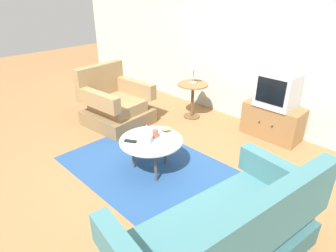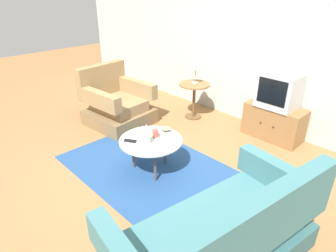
{
  "view_description": "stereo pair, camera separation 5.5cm",
  "coord_description": "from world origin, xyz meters",
  "views": [
    {
      "loc": [
        2.34,
        -2.0,
        2.15
      ],
      "look_at": [
        0.04,
        0.3,
        0.55
      ],
      "focal_mm": 31.24,
      "sensor_mm": 36.0,
      "label": 1
    },
    {
      "loc": [
        2.38,
        -1.96,
        2.15
      ],
      "look_at": [
        0.04,
        0.3,
        0.55
      ],
      "focal_mm": 31.24,
      "sensor_mm": 36.0,
      "label": 2
    }
  ],
  "objects": [
    {
      "name": "ground_plane",
      "position": [
        0.0,
        0.0,
        0.0
      ],
      "size": [
        16.0,
        16.0,
        0.0
      ],
      "primitive_type": "plane",
      "color": "olive"
    },
    {
      "name": "back_wall",
      "position": [
        0.0,
        2.27,
        1.35
      ],
      "size": [
        9.0,
        0.12,
        2.7
      ],
      "primitive_type": "cube",
      "color": "#B2BCB2",
      "rests_on": "ground"
    },
    {
      "name": "area_rug",
      "position": [
        -0.01,
        0.05,
        0.0
      ],
      "size": [
        2.31,
        1.54,
        0.0
      ],
      "primitive_type": "cube",
      "color": "navy",
      "rests_on": "ground"
    },
    {
      "name": "armchair",
      "position": [
        -1.48,
        0.57,
        0.32
      ],
      "size": [
        1.01,
        0.99,
        0.95
      ],
      "rotation": [
        0.0,
        0.0,
        -1.48
      ],
      "color": "brown",
      "rests_on": "ground"
    },
    {
      "name": "couch",
      "position": [
        1.44,
        -0.49,
        0.3
      ],
      "size": [
        1.12,
        1.86,
        0.91
      ],
      "rotation": [
        0.0,
        0.0,
        1.42
      ],
      "color": "#325C60",
      "rests_on": "ground"
    },
    {
      "name": "coffee_table",
      "position": [
        -0.01,
        0.05,
        0.4
      ],
      "size": [
        0.77,
        0.77,
        0.43
      ],
      "color": "#B2C6C1",
      "rests_on": "ground"
    },
    {
      "name": "side_table",
      "position": [
        -0.72,
        1.66,
        0.44
      ],
      "size": [
        0.52,
        0.52,
        0.61
      ],
      "color": "olive",
      "rests_on": "ground"
    },
    {
      "name": "tv_stand",
      "position": [
        0.62,
        1.96,
        0.26
      ],
      "size": [
        0.86,
        0.43,
        0.51
      ],
      "color": "olive",
      "rests_on": "ground"
    },
    {
      "name": "television",
      "position": [
        0.62,
        1.95,
        0.76
      ],
      "size": [
        0.53,
        0.43,
        0.5
      ],
      "color": "#B7B7BC",
      "rests_on": "tv_stand"
    },
    {
      "name": "table_lamp",
      "position": [
        -0.74,
        1.68,
        0.94
      ],
      "size": [
        0.2,
        0.2,
        0.43
      ],
      "color": "#9E937A",
      "rests_on": "side_table"
    },
    {
      "name": "vase",
      "position": [
        0.03,
        -0.04,
        0.56
      ],
      "size": [
        0.09,
        0.09,
        0.26
      ],
      "color": "white",
      "rests_on": "coffee_table"
    },
    {
      "name": "mug",
      "position": [
        -0.02,
        0.15,
        0.48
      ],
      "size": [
        0.12,
        0.07,
        0.1
      ],
      "color": "#B74C3D",
      "rests_on": "coffee_table"
    },
    {
      "name": "bowl",
      "position": [
        -0.04,
        0.34,
        0.46
      ],
      "size": [
        0.13,
        0.13,
        0.04
      ],
      "color": "tan",
      "rests_on": "coffee_table"
    },
    {
      "name": "tv_remote_dark",
      "position": [
        -0.14,
        -0.15,
        0.44
      ],
      "size": [
        0.15,
        0.12,
        0.02
      ],
      "rotation": [
        0.0,
        0.0,
        3.66
      ],
      "color": "black",
      "rests_on": "coffee_table"
    },
    {
      "name": "tv_remote_silver",
      "position": [
        0.26,
        0.07,
        0.44
      ],
      "size": [
        0.1,
        0.18,
        0.02
      ],
      "rotation": [
        0.0,
        0.0,
        1.86
      ],
      "color": "#B2B2B7",
      "rests_on": "coffee_table"
    }
  ]
}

